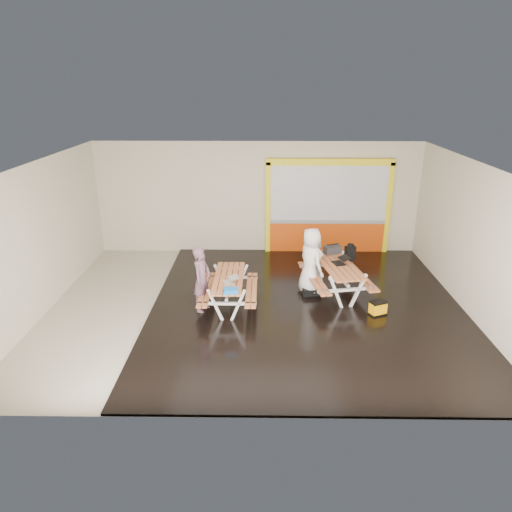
{
  "coord_description": "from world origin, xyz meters",
  "views": [
    {
      "loc": [
        0.16,
        -10.22,
        5.21
      ],
      "look_at": [
        0.0,
        0.9,
        1.0
      ],
      "focal_mm": 32.7,
      "sensor_mm": 36.0,
      "label": 1
    }
  ],
  "objects_px": {
    "laptop_left": "(230,280)",
    "toolbox": "(332,250)",
    "laptop_right": "(341,261)",
    "blue_pouch": "(231,291)",
    "fluke_bag": "(378,308)",
    "dark_case": "(311,291)",
    "picnic_table_right": "(336,271)",
    "backpack": "(350,252)",
    "picnic_table_left": "(229,284)",
    "person_right": "(311,261)",
    "person_left": "(202,279)"
  },
  "relations": [
    {
      "from": "picnic_table_right",
      "to": "laptop_right",
      "type": "distance_m",
      "value": 0.27
    },
    {
      "from": "picnic_table_left",
      "to": "fluke_bag",
      "type": "distance_m",
      "value": 3.56
    },
    {
      "from": "toolbox",
      "to": "dark_case",
      "type": "relative_size",
      "value": 1.11
    },
    {
      "from": "dark_case",
      "to": "laptop_left",
      "type": "bearing_deg",
      "value": -154.11
    },
    {
      "from": "picnic_table_right",
      "to": "backpack",
      "type": "height_order",
      "value": "backpack"
    },
    {
      "from": "blue_pouch",
      "to": "fluke_bag",
      "type": "distance_m",
      "value": 3.49
    },
    {
      "from": "blue_pouch",
      "to": "dark_case",
      "type": "distance_m",
      "value": 2.58
    },
    {
      "from": "blue_pouch",
      "to": "laptop_left",
      "type": "bearing_deg",
      "value": 94.95
    },
    {
      "from": "laptop_right",
      "to": "fluke_bag",
      "type": "xyz_separation_m",
      "value": [
        0.73,
        -1.2,
        -0.7
      ]
    },
    {
      "from": "picnic_table_left",
      "to": "laptop_right",
      "type": "bearing_deg",
      "value": 15.53
    },
    {
      "from": "toolbox",
      "to": "fluke_bag",
      "type": "height_order",
      "value": "toolbox"
    },
    {
      "from": "person_right",
      "to": "fluke_bag",
      "type": "distance_m",
      "value": 2.05
    },
    {
      "from": "person_right",
      "to": "backpack",
      "type": "height_order",
      "value": "person_right"
    },
    {
      "from": "person_right",
      "to": "fluke_bag",
      "type": "relative_size",
      "value": 3.83
    },
    {
      "from": "toolbox",
      "to": "laptop_right",
      "type": "bearing_deg",
      "value": -81.66
    },
    {
      "from": "backpack",
      "to": "laptop_right",
      "type": "bearing_deg",
      "value": -112.92
    },
    {
      "from": "picnic_table_left",
      "to": "person_right",
      "type": "relative_size",
      "value": 1.15
    },
    {
      "from": "person_left",
      "to": "backpack",
      "type": "distance_m",
      "value": 4.32
    },
    {
      "from": "blue_pouch",
      "to": "dark_case",
      "type": "xyz_separation_m",
      "value": [
        1.96,
        1.53,
        -0.7
      ]
    },
    {
      "from": "laptop_left",
      "to": "laptop_right",
      "type": "bearing_deg",
      "value": 21.52
    },
    {
      "from": "dark_case",
      "to": "picnic_table_left",
      "type": "bearing_deg",
      "value": -161.95
    },
    {
      "from": "toolbox",
      "to": "dark_case",
      "type": "bearing_deg",
      "value": -126.45
    },
    {
      "from": "laptop_right",
      "to": "dark_case",
      "type": "bearing_deg",
      "value": -171.95
    },
    {
      "from": "toolbox",
      "to": "person_left",
      "type": "bearing_deg",
      "value": -152.23
    },
    {
      "from": "blue_pouch",
      "to": "fluke_bag",
      "type": "height_order",
      "value": "blue_pouch"
    },
    {
      "from": "backpack",
      "to": "toolbox",
      "type": "bearing_deg",
      "value": -152.95
    },
    {
      "from": "laptop_left",
      "to": "person_left",
      "type": "bearing_deg",
      "value": 173.84
    },
    {
      "from": "person_left",
      "to": "fluke_bag",
      "type": "bearing_deg",
      "value": -74.04
    },
    {
      "from": "picnic_table_right",
      "to": "laptop_left",
      "type": "bearing_deg",
      "value": -158.14
    },
    {
      "from": "laptop_left",
      "to": "fluke_bag",
      "type": "bearing_deg",
      "value": -2.11
    },
    {
      "from": "laptop_left",
      "to": "fluke_bag",
      "type": "distance_m",
      "value": 3.52
    },
    {
      "from": "laptop_left",
      "to": "toolbox",
      "type": "xyz_separation_m",
      "value": [
        2.62,
        1.81,
        0.12
      ]
    },
    {
      "from": "laptop_left",
      "to": "blue_pouch",
      "type": "relative_size",
      "value": 1.3
    },
    {
      "from": "person_right",
      "to": "backpack",
      "type": "xyz_separation_m",
      "value": [
        1.17,
        0.96,
        -0.11
      ]
    },
    {
      "from": "person_left",
      "to": "backpack",
      "type": "relative_size",
      "value": 3.45
    },
    {
      "from": "person_left",
      "to": "fluke_bag",
      "type": "height_order",
      "value": "person_left"
    },
    {
      "from": "laptop_left",
      "to": "picnic_table_right",
      "type": "bearing_deg",
      "value": 21.86
    },
    {
      "from": "picnic_table_left",
      "to": "toolbox",
      "type": "height_order",
      "value": "toolbox"
    },
    {
      "from": "person_right",
      "to": "laptop_left",
      "type": "height_order",
      "value": "person_right"
    },
    {
      "from": "picnic_table_right",
      "to": "backpack",
      "type": "xyz_separation_m",
      "value": [
        0.52,
        1.02,
        0.13
      ]
    },
    {
      "from": "blue_pouch",
      "to": "dark_case",
      "type": "relative_size",
      "value": 0.69
    },
    {
      "from": "dark_case",
      "to": "toolbox",
      "type": "bearing_deg",
      "value": 53.55
    },
    {
      "from": "laptop_right",
      "to": "dark_case",
      "type": "relative_size",
      "value": 1.07
    },
    {
      "from": "laptop_right",
      "to": "toolbox",
      "type": "distance_m",
      "value": 0.74
    },
    {
      "from": "laptop_right",
      "to": "blue_pouch",
      "type": "height_order",
      "value": "laptop_right"
    },
    {
      "from": "picnic_table_right",
      "to": "toolbox",
      "type": "relative_size",
      "value": 4.69
    },
    {
      "from": "person_left",
      "to": "toolbox",
      "type": "xyz_separation_m",
      "value": [
        3.29,
        1.73,
        0.13
      ]
    },
    {
      "from": "person_right",
      "to": "dark_case",
      "type": "relative_size",
      "value": 3.77
    },
    {
      "from": "laptop_right",
      "to": "fluke_bag",
      "type": "bearing_deg",
      "value": -58.77
    },
    {
      "from": "picnic_table_left",
      "to": "person_right",
      "type": "distance_m",
      "value": 2.21
    }
  ]
}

